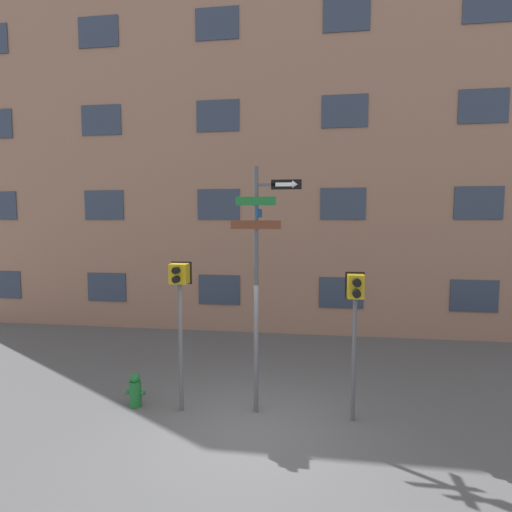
# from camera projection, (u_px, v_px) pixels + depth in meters

# --- Properties ---
(ground_plane) EXTENTS (60.00, 60.00, 0.00)m
(ground_plane) POSITION_uv_depth(u_px,v_px,m) (250.00, 433.00, 7.00)
(ground_plane) COLOR #515154
(building_facade) EXTENTS (24.00, 0.63, 14.16)m
(building_facade) POSITION_uv_depth(u_px,v_px,m) (281.00, 116.00, 12.85)
(building_facade) COLOR #936B56
(building_facade) RESTS_ON ground_plane
(street_sign_pole) EXTENTS (1.32, 0.71, 4.72)m
(street_sign_pole) POSITION_uv_depth(u_px,v_px,m) (259.00, 269.00, 7.53)
(street_sign_pole) COLOR #4C4C51
(street_sign_pole) RESTS_ON ground_plane
(pedestrian_signal_left) EXTENTS (0.40, 0.40, 2.93)m
(pedestrian_signal_left) POSITION_uv_depth(u_px,v_px,m) (180.00, 295.00, 7.63)
(pedestrian_signal_left) COLOR #4C4C51
(pedestrian_signal_left) RESTS_ON ground_plane
(pedestrian_signal_right) EXTENTS (0.35, 0.40, 2.78)m
(pedestrian_signal_right) POSITION_uv_depth(u_px,v_px,m) (355.00, 306.00, 7.25)
(pedestrian_signal_right) COLOR #4C4C51
(pedestrian_signal_right) RESTS_ON ground_plane
(fire_hydrant) EXTENTS (0.40, 0.24, 0.69)m
(fire_hydrant) POSITION_uv_depth(u_px,v_px,m) (135.00, 390.00, 7.98)
(fire_hydrant) COLOR #196028
(fire_hydrant) RESTS_ON ground_plane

